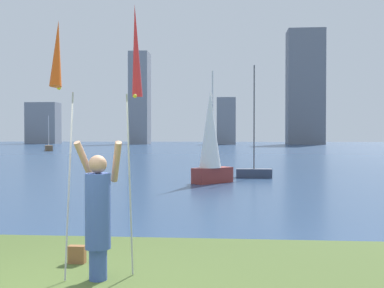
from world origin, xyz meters
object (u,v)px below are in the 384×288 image
at_px(person, 98,212).
at_px(sailboat_7, 254,171).
at_px(kite_flag_right, 136,56).
at_px(sailboat_5, 49,148).
at_px(bag, 77,254).
at_px(kite_flag_left, 58,62).
at_px(sailboat_3, 211,140).

bearing_deg(person, sailboat_7, 73.62).
bearing_deg(kite_flag_right, sailboat_5, 112.91).
bearing_deg(bag, kite_flag_left, -83.23).
bearing_deg(bag, sailboat_3, 82.86).
xyz_separation_m(kite_flag_right, bag, (-1.02, 0.30, -3.08)).
bearing_deg(kite_flag_left, bag, 96.77).
bearing_deg(kite_flag_right, person, -130.88).
relative_size(person, bag, 7.03).
height_order(sailboat_5, sailboat_7, sailboat_7).
xyz_separation_m(sailboat_5, sailboat_7, (23.57, -34.42, -0.06)).
bearing_deg(kite_flag_left, sailboat_3, 84.03).
bearing_deg(kite_flag_left, person, 38.11).
xyz_separation_m(bag, sailboat_5, (-20.08, 49.61, 0.22)).
height_order(bag, sailboat_3, sailboat_3).
bearing_deg(person, kite_flag_left, -147.94).
distance_m(person, kite_flag_left, 2.12).
bearing_deg(kite_flag_right, sailboat_7, 80.92).
relative_size(sailboat_5, sailboat_7, 0.81).
bearing_deg(person, bag, 119.38).
height_order(person, sailboat_5, sailboat_5).
relative_size(person, sailboat_5, 0.46).
bearing_deg(sailboat_5, sailboat_7, -55.60).
xyz_separation_m(person, sailboat_3, (0.99, 13.34, 0.84)).
height_order(kite_flag_left, sailboat_5, sailboat_5).
height_order(person, bag, person).
height_order(kite_flag_right, sailboat_7, sailboat_7).
distance_m(kite_flag_right, sailboat_3, 12.92).
bearing_deg(bag, sailboat_7, 77.05).
distance_m(person, sailboat_3, 13.40).
distance_m(kite_flag_right, sailboat_7, 15.96).
bearing_deg(kite_flag_right, kite_flag_left, -135.88).
height_order(person, kite_flag_left, kite_flag_left).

